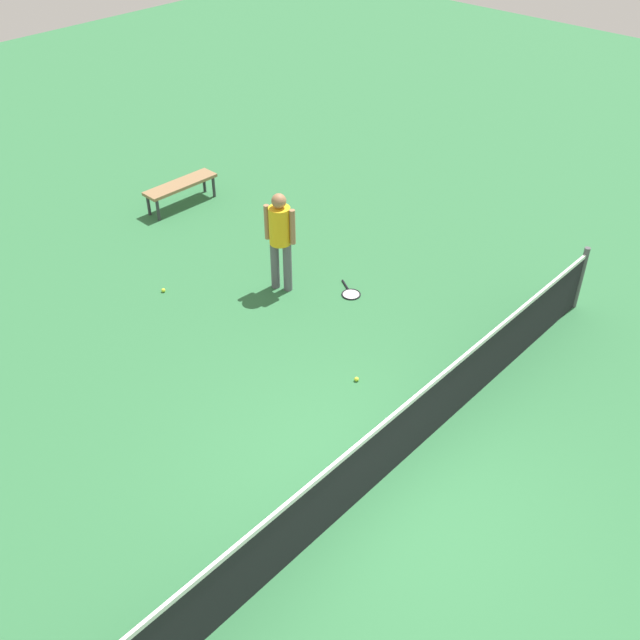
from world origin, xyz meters
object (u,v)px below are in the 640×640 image
(tennis_racket_near_player, at_px, (351,293))
(tennis_ball_midcourt, at_px, (163,290))
(courtside_bench, at_px, (181,186))
(player_near_side, at_px, (280,234))
(tennis_ball_by_net, at_px, (357,379))

(tennis_racket_near_player, distance_m, tennis_ball_midcourt, 3.04)
(tennis_racket_near_player, xyz_separation_m, tennis_ball_midcourt, (2.01, -2.28, 0.02))
(tennis_racket_near_player, relative_size, courtside_bench, 0.39)
(player_near_side, height_order, tennis_racket_near_player, player_near_side)
(tennis_ball_midcourt, distance_m, courtside_bench, 3.01)
(tennis_ball_midcourt, bearing_deg, player_near_side, 136.15)
(tennis_racket_near_player, xyz_separation_m, courtside_bench, (-0.09, -4.40, 0.40))
(tennis_racket_near_player, distance_m, courtside_bench, 4.42)
(tennis_ball_midcourt, bearing_deg, tennis_racket_near_player, 131.49)
(tennis_racket_near_player, height_order, tennis_ball_by_net, tennis_ball_by_net)
(tennis_racket_near_player, bearing_deg, player_near_side, -56.45)
(player_near_side, height_order, courtside_bench, player_near_side)
(tennis_ball_midcourt, relative_size, courtside_bench, 0.04)
(courtside_bench, bearing_deg, tennis_racket_near_player, 88.78)
(player_near_side, xyz_separation_m, tennis_ball_by_net, (0.93, 2.39, -0.98))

